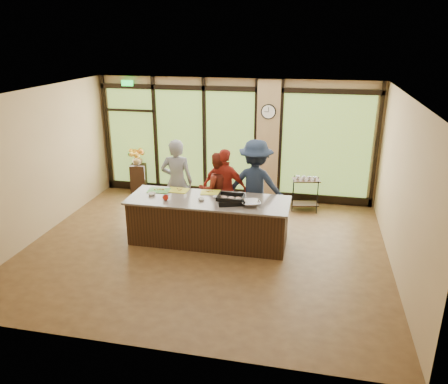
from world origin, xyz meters
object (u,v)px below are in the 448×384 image
at_px(cook_right, 255,185).
at_px(flower_stand, 139,179).
at_px(roasting_pan, 231,201).
at_px(cook_left, 177,182).
at_px(bar_cart, 306,190).
at_px(island_base, 209,222).

distance_m(cook_right, flower_stand, 3.74).
bearing_deg(roasting_pan, cook_left, 127.01).
height_order(cook_left, bar_cart, cook_left).
relative_size(cook_left, bar_cart, 2.23).
distance_m(flower_stand, bar_cart, 4.36).
relative_size(cook_left, roasting_pan, 3.81).
bearing_deg(roasting_pan, bar_cart, 38.64).
relative_size(roasting_pan, bar_cart, 0.59).
distance_m(island_base, cook_left, 1.30).
bearing_deg(flower_stand, cook_right, -37.09).
relative_size(island_base, flower_stand, 4.02).
bearing_deg(flower_stand, roasting_pan, -52.00).
bearing_deg(cook_right, island_base, 51.64).
bearing_deg(cook_left, island_base, 131.95).
bearing_deg(flower_stand, bar_cart, -15.70).
height_order(roasting_pan, bar_cart, roasting_pan).
bearing_deg(bar_cart, cook_right, -139.84).
distance_m(island_base, bar_cart, 2.81).
bearing_deg(island_base, cook_right, 45.97).
xyz_separation_m(cook_right, flower_stand, (-3.32, 1.61, -0.60)).
bearing_deg(island_base, flower_stand, 135.66).
height_order(island_base, cook_left, cook_left).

